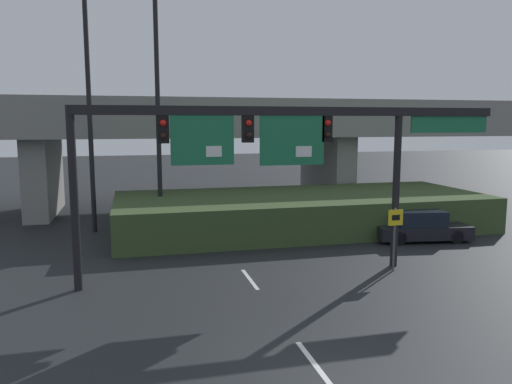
{
  "coord_description": "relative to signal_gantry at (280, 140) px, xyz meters",
  "views": [
    {
      "loc": [
        -4.03,
        -9.26,
        5.64
      ],
      "look_at": [
        0.0,
        6.84,
        3.33
      ],
      "focal_mm": 35.0,
      "sensor_mm": 36.0,
      "label": 1
    }
  ],
  "objects": [
    {
      "name": "overpass_bridge",
      "position": [
        -1.18,
        15.46,
        0.03
      ],
      "size": [
        43.82,
        8.76,
        7.08
      ],
      "color": "gray",
      "rests_on": "ground"
    },
    {
      "name": "highway_light_pole_near",
      "position": [
        -3.82,
        8.89,
        4.3
      ],
      "size": [
        0.7,
        0.36,
        17.9
      ],
      "color": "black",
      "rests_on": "ground"
    },
    {
      "name": "parked_sedan_near_right",
      "position": [
        8.19,
        3.67,
        -4.34
      ],
      "size": [
        4.69,
        2.52,
        1.49
      ],
      "rotation": [
        0.0,
        0.0,
        -0.15
      ],
      "color": "black",
      "rests_on": "ground"
    },
    {
      "name": "lane_markings",
      "position": [
        -1.18,
        3.05,
        -5.02
      ],
      "size": [
        0.14,
        22.25,
        0.01
      ],
      "color": "silver",
      "rests_on": "ground"
    },
    {
      "name": "speed_limit_sign",
      "position": [
        4.4,
        -0.6,
        -3.44
      ],
      "size": [
        0.6,
        0.11,
        2.44
      ],
      "color": "#4C4C4C",
      "rests_on": "ground"
    },
    {
      "name": "highway_light_pole_far",
      "position": [
        -7.19,
        9.46,
        3.76
      ],
      "size": [
        0.7,
        0.36,
        16.8
      ],
      "color": "black",
      "rests_on": "ground"
    },
    {
      "name": "signal_gantry",
      "position": [
        0.0,
        0.0,
        0.0
      ],
      "size": [
        15.91,
        0.44,
        6.21
      ],
      "color": "black",
      "rests_on": "ground"
    },
    {
      "name": "grass_embankment",
      "position": [
        3.53,
        7.68,
        -4.11
      ],
      "size": [
        19.38,
        7.69,
        1.83
      ],
      "color": "#384C28",
      "rests_on": "ground"
    }
  ]
}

